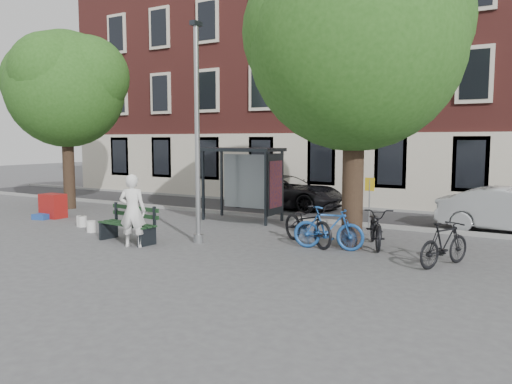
{
  "coord_description": "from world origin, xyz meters",
  "views": [
    {
      "loc": [
        8.39,
        -11.23,
        2.91
      ],
      "look_at": [
        1.18,
        1.22,
        1.4
      ],
      "focal_mm": 35.0,
      "sensor_mm": 36.0,
      "label": 1
    }
  ],
  "objects_px": {
    "bike_a": "(308,223)",
    "bike_c": "(376,227)",
    "bike_d": "(444,244)",
    "red_stand": "(53,206)",
    "bike_b": "(328,228)",
    "car_silver": "(512,211)",
    "notice_sign": "(369,195)",
    "car_dark": "(286,192)",
    "bus_shelter": "(253,168)",
    "painter": "(133,211)",
    "bench": "(129,226)",
    "lamppost": "(197,144)"
  },
  "relations": [
    {
      "from": "bike_a",
      "to": "bike_c",
      "type": "bearing_deg",
      "value": -37.16
    },
    {
      "from": "bike_d",
      "to": "red_stand",
      "type": "distance_m",
      "value": 13.94
    },
    {
      "from": "bike_a",
      "to": "bike_b",
      "type": "relative_size",
      "value": 1.19
    },
    {
      "from": "car_silver",
      "to": "notice_sign",
      "type": "height_order",
      "value": "notice_sign"
    },
    {
      "from": "bike_a",
      "to": "car_dark",
      "type": "distance_m",
      "value": 7.51
    },
    {
      "from": "bike_b",
      "to": "red_stand",
      "type": "distance_m",
      "value": 10.96
    },
    {
      "from": "red_stand",
      "to": "notice_sign",
      "type": "height_order",
      "value": "notice_sign"
    },
    {
      "from": "bus_shelter",
      "to": "car_dark",
      "type": "height_order",
      "value": "bus_shelter"
    },
    {
      "from": "painter",
      "to": "red_stand",
      "type": "distance_m",
      "value": 6.66
    },
    {
      "from": "bench",
      "to": "bike_d",
      "type": "distance_m",
      "value": 8.45
    },
    {
      "from": "bench",
      "to": "bike_a",
      "type": "height_order",
      "value": "bike_a"
    },
    {
      "from": "bench",
      "to": "bike_a",
      "type": "relative_size",
      "value": 0.88
    },
    {
      "from": "painter",
      "to": "red_stand",
      "type": "relative_size",
      "value": 2.22
    },
    {
      "from": "bench",
      "to": "bike_c",
      "type": "height_order",
      "value": "bike_c"
    },
    {
      "from": "lamppost",
      "to": "painter",
      "type": "xyz_separation_m",
      "value": [
        -1.2,
        -1.34,
        -1.79
      ]
    },
    {
      "from": "painter",
      "to": "bike_c",
      "type": "xyz_separation_m",
      "value": [
        5.71,
        3.34,
        -0.44
      ]
    },
    {
      "from": "lamppost",
      "to": "red_stand",
      "type": "xyz_separation_m",
      "value": [
        -7.44,
        0.94,
        -2.33
      ]
    },
    {
      "from": "bike_a",
      "to": "bike_d",
      "type": "distance_m",
      "value": 3.78
    },
    {
      "from": "bus_shelter",
      "to": "bike_c",
      "type": "bearing_deg",
      "value": -22.43
    },
    {
      "from": "bus_shelter",
      "to": "red_stand",
      "type": "relative_size",
      "value": 3.17
    },
    {
      "from": "bike_b",
      "to": "bike_d",
      "type": "bearing_deg",
      "value": -104.58
    },
    {
      "from": "painter",
      "to": "car_silver",
      "type": "bearing_deg",
      "value": -163.78
    },
    {
      "from": "bench",
      "to": "car_silver",
      "type": "bearing_deg",
      "value": 42.5
    },
    {
      "from": "bike_b",
      "to": "bike_c",
      "type": "height_order",
      "value": "bike_b"
    },
    {
      "from": "bike_a",
      "to": "car_silver",
      "type": "distance_m",
      "value": 6.7
    },
    {
      "from": "bike_b",
      "to": "painter",
      "type": "bearing_deg",
      "value": 108.29
    },
    {
      "from": "car_dark",
      "to": "bike_a",
      "type": "bearing_deg",
      "value": -146.56
    },
    {
      "from": "bus_shelter",
      "to": "bench",
      "type": "xyz_separation_m",
      "value": [
        -1.2,
        -4.99,
        -1.46
      ]
    },
    {
      "from": "bike_b",
      "to": "red_stand",
      "type": "xyz_separation_m",
      "value": [
        -10.96,
        -0.07,
        -0.12
      ]
    },
    {
      "from": "bench",
      "to": "bike_c",
      "type": "distance_m",
      "value": 6.94
    },
    {
      "from": "bus_shelter",
      "to": "painter",
      "type": "xyz_separation_m",
      "value": [
        -0.59,
        -5.45,
        -0.92
      ]
    },
    {
      "from": "lamppost",
      "to": "bike_a",
      "type": "bearing_deg",
      "value": 25.61
    },
    {
      "from": "car_dark",
      "to": "red_stand",
      "type": "distance_m",
      "value": 9.3
    },
    {
      "from": "red_stand",
      "to": "bike_d",
      "type": "bearing_deg",
      "value": -1.05
    },
    {
      "from": "car_silver",
      "to": "bench",
      "type": "bearing_deg",
      "value": 131.33
    },
    {
      "from": "notice_sign",
      "to": "bench",
      "type": "bearing_deg",
      "value": -133.9
    },
    {
      "from": "lamppost",
      "to": "red_stand",
      "type": "relative_size",
      "value": 6.79
    },
    {
      "from": "car_dark",
      "to": "lamppost",
      "type": "bearing_deg",
      "value": -169.59
    },
    {
      "from": "bike_b",
      "to": "bench",
      "type": "bearing_deg",
      "value": 101.38
    },
    {
      "from": "bike_d",
      "to": "red_stand",
      "type": "bearing_deg",
      "value": 24.67
    },
    {
      "from": "notice_sign",
      "to": "bike_a",
      "type": "bearing_deg",
      "value": -107.93
    },
    {
      "from": "bike_c",
      "to": "car_silver",
      "type": "height_order",
      "value": "car_silver"
    },
    {
      "from": "painter",
      "to": "bench",
      "type": "xyz_separation_m",
      "value": [
        -0.61,
        0.46,
        -0.54
      ]
    },
    {
      "from": "bench",
      "to": "bike_a",
      "type": "bearing_deg",
      "value": 32.09
    },
    {
      "from": "lamppost",
      "to": "bike_d",
      "type": "distance_m",
      "value": 6.92
    },
    {
      "from": "painter",
      "to": "bench",
      "type": "relative_size",
      "value": 1.0
    },
    {
      "from": "car_dark",
      "to": "red_stand",
      "type": "bearing_deg",
      "value": 139.4
    },
    {
      "from": "bike_a",
      "to": "painter",
      "type": "bearing_deg",
      "value": 155.94
    },
    {
      "from": "bike_a",
      "to": "notice_sign",
      "type": "distance_m",
      "value": 2.5
    },
    {
      "from": "red_stand",
      "to": "bike_a",
      "type": "bearing_deg",
      "value": 2.19
    }
  ]
}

